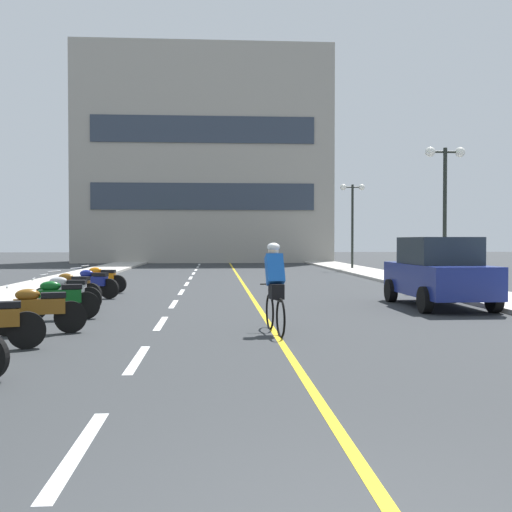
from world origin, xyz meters
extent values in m
plane|color=#2D3033|center=(0.00, 21.00, 0.00)|extent=(140.00, 140.00, 0.00)
cube|color=#B7B2A8|center=(-7.20, 24.00, 0.06)|extent=(2.40, 72.00, 0.12)
cube|color=#B7B2A8|center=(7.20, 24.00, 0.06)|extent=(2.40, 72.00, 0.12)
cube|color=silver|center=(-2.00, 2.00, 0.00)|extent=(0.14, 2.20, 0.01)
cube|color=silver|center=(-2.00, 6.00, 0.00)|extent=(0.14, 2.20, 0.01)
cube|color=silver|center=(-2.00, 10.00, 0.00)|extent=(0.14, 2.20, 0.01)
cube|color=silver|center=(-2.00, 14.00, 0.00)|extent=(0.14, 2.20, 0.01)
cube|color=silver|center=(-2.00, 18.00, 0.00)|extent=(0.14, 2.20, 0.01)
cube|color=silver|center=(-2.00, 22.00, 0.00)|extent=(0.14, 2.20, 0.01)
cube|color=silver|center=(-2.00, 26.00, 0.00)|extent=(0.14, 2.20, 0.01)
cube|color=silver|center=(-2.00, 30.00, 0.00)|extent=(0.14, 2.20, 0.01)
cube|color=silver|center=(-2.00, 34.00, 0.00)|extent=(0.14, 2.20, 0.01)
cube|color=silver|center=(-2.00, 38.00, 0.00)|extent=(0.14, 2.20, 0.01)
cube|color=silver|center=(-2.00, 42.00, 0.00)|extent=(0.14, 2.20, 0.01)
cube|color=silver|center=(-2.00, 46.00, 0.00)|extent=(0.14, 2.20, 0.01)
cube|color=gold|center=(0.25, 24.00, 0.00)|extent=(0.12, 66.00, 0.01)
cube|color=#9E998E|center=(-1.75, 48.56, 8.49)|extent=(20.20, 7.12, 16.97)
cube|color=#2D3847|center=(-1.75, 44.95, 5.09)|extent=(16.97, 0.10, 2.04)
cube|color=#2D3847|center=(-1.75, 44.95, 10.18)|extent=(16.97, 0.10, 2.04)
cylinder|color=black|center=(7.40, 18.99, 2.59)|extent=(0.14, 0.14, 4.95)
cylinder|color=black|center=(7.40, 18.99, 4.92)|extent=(1.10, 0.08, 0.08)
sphere|color=white|center=(6.85, 18.99, 4.92)|extent=(0.36, 0.36, 0.36)
sphere|color=white|center=(7.95, 18.99, 4.92)|extent=(0.36, 0.36, 0.36)
cylinder|color=black|center=(7.19, 33.33, 2.57)|extent=(0.14, 0.14, 4.90)
cylinder|color=black|center=(7.19, 33.33, 4.87)|extent=(1.10, 0.08, 0.08)
sphere|color=white|center=(6.64, 33.33, 4.87)|extent=(0.36, 0.36, 0.36)
sphere|color=white|center=(7.74, 33.33, 4.87)|extent=(0.36, 0.36, 0.36)
cylinder|color=black|center=(4.08, 14.22, 0.32)|extent=(0.23, 0.64, 0.64)
cylinder|color=black|center=(5.78, 14.24, 0.32)|extent=(0.23, 0.64, 0.64)
cylinder|color=black|center=(4.12, 11.42, 0.32)|extent=(0.23, 0.64, 0.64)
cylinder|color=black|center=(5.82, 11.44, 0.32)|extent=(0.23, 0.64, 0.64)
cube|color=navy|center=(4.95, 12.83, 0.72)|extent=(1.76, 4.22, 0.80)
cube|color=#1E2833|center=(4.95, 12.83, 1.47)|extent=(1.59, 2.22, 0.70)
cylinder|color=black|center=(-3.87, 6.99, 0.30)|extent=(0.60, 0.27, 0.60)
cube|color=black|center=(-4.16, 6.91, 0.72)|extent=(0.49, 0.35, 0.10)
cylinder|color=black|center=(-4.63, 8.40, 0.30)|extent=(0.60, 0.28, 0.60)
cylinder|color=black|center=(-3.58, 8.73, 0.30)|extent=(0.60, 0.28, 0.60)
cube|color=brown|center=(-4.10, 8.56, 0.52)|extent=(0.94, 0.54, 0.28)
ellipsoid|color=brown|center=(-4.29, 8.50, 0.74)|extent=(0.49, 0.36, 0.22)
cube|color=black|center=(-3.86, 8.64, 0.72)|extent=(0.49, 0.36, 0.10)
cylinder|color=silver|center=(-4.63, 8.40, 0.90)|extent=(0.21, 0.58, 0.03)
cylinder|color=black|center=(-4.79, 10.62, 0.30)|extent=(0.61, 0.22, 0.60)
cylinder|color=black|center=(-3.71, 10.85, 0.30)|extent=(0.61, 0.22, 0.60)
cube|color=#0C4C19|center=(-4.25, 10.73, 0.52)|extent=(0.94, 0.46, 0.28)
ellipsoid|color=#0C4C19|center=(-4.45, 10.69, 0.74)|extent=(0.48, 0.33, 0.22)
cube|color=black|center=(-4.01, 10.79, 0.72)|extent=(0.48, 0.33, 0.10)
cylinder|color=silver|center=(-4.79, 10.62, 0.90)|extent=(0.15, 0.59, 0.03)
cylinder|color=black|center=(-5.03, 12.35, 0.30)|extent=(0.60, 0.13, 0.60)
cylinder|color=black|center=(-3.93, 12.30, 0.30)|extent=(0.60, 0.13, 0.60)
cube|color=#B2B2B7|center=(-4.48, 12.33, 0.52)|extent=(0.91, 0.32, 0.28)
ellipsoid|color=#B2B2B7|center=(-4.68, 12.34, 0.74)|extent=(0.45, 0.26, 0.22)
cube|color=black|center=(-4.23, 12.32, 0.72)|extent=(0.45, 0.26, 0.10)
cylinder|color=silver|center=(-5.03, 12.35, 0.90)|extent=(0.06, 0.60, 0.03)
cylinder|color=black|center=(-5.21, 14.09, 0.30)|extent=(0.60, 0.28, 0.60)
cylinder|color=black|center=(-4.17, 13.75, 0.30)|extent=(0.60, 0.28, 0.60)
cube|color=brown|center=(-4.69, 13.92, 0.52)|extent=(0.94, 0.55, 0.28)
ellipsoid|color=brown|center=(-4.88, 13.99, 0.74)|extent=(0.49, 0.37, 0.22)
cube|color=black|center=(-4.45, 13.85, 0.72)|extent=(0.49, 0.37, 0.10)
cylinder|color=silver|center=(-5.21, 14.09, 0.90)|extent=(0.22, 0.58, 0.03)
cylinder|color=black|center=(-5.06, 16.05, 0.30)|extent=(0.60, 0.28, 0.60)
cylinder|color=black|center=(-4.01, 15.71, 0.30)|extent=(0.60, 0.28, 0.60)
cube|color=navy|center=(-4.54, 15.88, 0.52)|extent=(0.94, 0.55, 0.28)
ellipsoid|color=navy|center=(-4.73, 15.94, 0.74)|extent=(0.49, 0.36, 0.22)
cube|color=black|center=(-4.30, 15.80, 0.72)|extent=(0.49, 0.36, 0.10)
cylinder|color=silver|center=(-5.06, 16.05, 0.90)|extent=(0.22, 0.58, 0.03)
cylinder|color=black|center=(-5.16, 17.88, 0.30)|extent=(0.61, 0.21, 0.60)
cylinder|color=black|center=(-4.08, 17.68, 0.30)|extent=(0.61, 0.21, 0.60)
cube|color=orange|center=(-4.62, 17.78, 0.52)|extent=(0.94, 0.44, 0.28)
ellipsoid|color=orange|center=(-4.82, 17.82, 0.74)|extent=(0.48, 0.32, 0.22)
cube|color=black|center=(-4.37, 17.74, 0.72)|extent=(0.48, 0.32, 0.10)
cylinder|color=silver|center=(-5.16, 17.88, 0.90)|extent=(0.14, 0.60, 0.03)
torus|color=black|center=(0.20, 9.01, 0.34)|extent=(0.11, 0.72, 0.72)
torus|color=black|center=(0.30, 7.97, 0.34)|extent=(0.11, 0.72, 0.72)
cylinder|color=black|center=(0.25, 8.46, 0.64)|extent=(0.13, 0.95, 0.04)
cube|color=black|center=(0.27, 8.31, 0.86)|extent=(0.12, 0.21, 0.06)
cylinder|color=black|center=(0.21, 8.91, 0.89)|extent=(0.42, 0.07, 0.03)
cube|color=black|center=(0.26, 8.36, 0.79)|extent=(0.27, 0.38, 0.28)
cube|color=blue|center=(0.25, 8.51, 1.19)|extent=(0.36, 0.48, 0.61)
sphere|color=beige|center=(0.24, 8.64, 1.54)|extent=(0.20, 0.20, 0.20)
ellipsoid|color=white|center=(0.24, 8.64, 1.61)|extent=(0.24, 0.26, 0.16)
camera|label=1|loc=(-0.87, -3.23, 1.73)|focal=44.23mm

